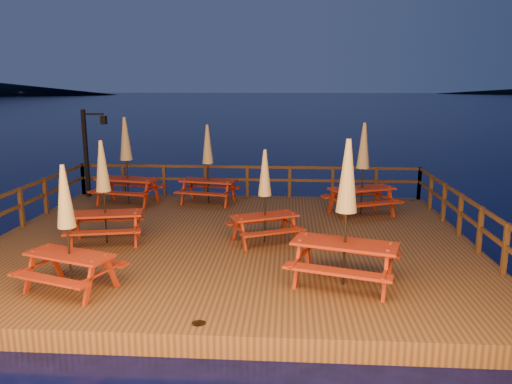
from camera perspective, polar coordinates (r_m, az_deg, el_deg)
ground at (r=12.85m, az=-2.82°, el=-7.04°), size 500.00×500.00×0.00m
deck at (r=12.79m, az=-2.83°, el=-6.19°), size 12.00×10.00×0.40m
deck_piles at (r=12.95m, az=-2.81°, el=-8.29°), size 11.44×9.44×1.40m
railing at (r=14.23m, az=-2.04°, el=-0.25°), size 11.80×9.75×1.10m
lamp_post at (r=18.07m, az=-18.46°, el=5.11°), size 0.85×0.18×3.00m
picnic_table_0 at (r=16.63m, az=-14.60°, el=3.62°), size 2.24×1.96×2.82m
picnic_table_1 at (r=9.89m, az=-20.79°, el=-3.71°), size 2.05×1.86×2.41m
picnic_table_2 at (r=12.60m, az=-17.01°, el=0.15°), size 2.04×1.80×2.54m
picnic_table_3 at (r=15.03m, az=12.11°, el=2.73°), size 2.39×2.21×2.75m
picnic_table_4 at (r=9.61m, az=10.26°, el=-2.15°), size 2.39×2.16×2.85m
picnic_table_5 at (r=12.12m, az=1.01°, el=-0.34°), size 2.03×1.89×2.31m
picnic_table_6 at (r=16.26m, az=-5.52°, el=3.32°), size 2.06×1.81×2.58m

